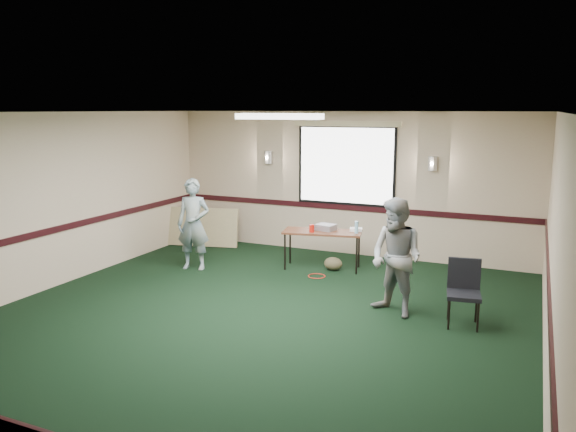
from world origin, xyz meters
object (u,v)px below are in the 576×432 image
at_px(folding_table, 322,234).
at_px(person_right, 396,258).
at_px(projector, 326,227).
at_px(conference_chair, 464,287).
at_px(person_left, 193,224).

height_order(folding_table, person_right, person_right).
bearing_deg(folding_table, projector, 60.75).
bearing_deg(projector, conference_chair, -22.47).
height_order(folding_table, projector, projector).
bearing_deg(person_right, conference_chair, 28.89).
bearing_deg(projector, folding_table, -95.38).
relative_size(person_left, person_right, 0.99).
bearing_deg(person_left, person_right, -25.23).
distance_m(projector, conference_chair, 3.08).
bearing_deg(folding_table, conference_chair, -44.62).
xyz_separation_m(folding_table, person_right, (1.68, -1.69, 0.17)).
distance_m(folding_table, person_left, 2.23).
bearing_deg(conference_chair, person_right, 173.02).
distance_m(conference_chair, person_left, 4.67).
relative_size(conference_chair, person_right, 0.53).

